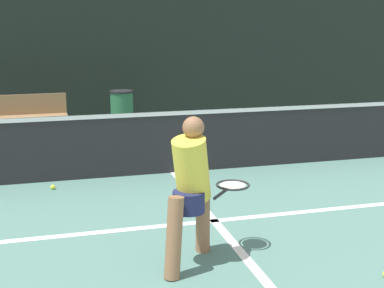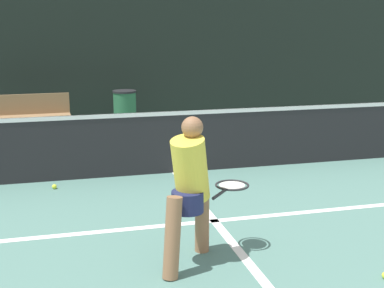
{
  "view_description": "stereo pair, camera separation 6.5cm",
  "coord_description": "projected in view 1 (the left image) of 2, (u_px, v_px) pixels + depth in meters",
  "views": [
    {
      "loc": [
        -1.77,
        -0.03,
        2.28
      ],
      "look_at": [
        -0.28,
        5.49,
        0.95
      ],
      "focal_mm": 50.0,
      "sensor_mm": 36.0,
      "label": 1
    },
    {
      "loc": [
        -1.71,
        -0.05,
        2.28
      ],
      "look_at": [
        -0.28,
        5.49,
        0.95
      ],
      "focal_mm": 50.0,
      "sensor_mm": 36.0,
      "label": 2
    }
  ],
  "objects": [
    {
      "name": "court_service_line",
      "position": [
        214.0,
        221.0,
        6.22
      ],
      "size": [
        8.25,
        0.1,
        0.01
      ],
      "primitive_type": "cube",
      "color": "white",
      "rests_on": "ground"
    },
    {
      "name": "court_center_mark",
      "position": [
        223.0,
        231.0,
        5.91
      ],
      "size": [
        0.1,
        4.87,
        0.01
      ],
      "primitive_type": "cube",
      "color": "white",
      "rests_on": "ground"
    },
    {
      "name": "net",
      "position": [
        173.0,
        140.0,
        8.08
      ],
      "size": [
        11.09,
        0.09,
        1.07
      ],
      "color": "slate",
      "rests_on": "ground"
    },
    {
      "name": "fence_back",
      "position": [
        129.0,
        51.0,
        11.86
      ],
      "size": [
        24.0,
        0.06,
        3.22
      ],
      "color": "black",
      "rests_on": "ground"
    },
    {
      "name": "player_practicing",
      "position": [
        192.0,
        186.0,
        5.01
      ],
      "size": [
        1.09,
        0.83,
        1.42
      ],
      "rotation": [
        0.0,
        0.0,
        0.86
      ],
      "color": "#8C6042",
      "rests_on": "ground"
    },
    {
      "name": "tennis_ball_scattered_8",
      "position": [
        53.0,
        187.0,
        7.37
      ],
      "size": [
        0.07,
        0.07,
        0.07
      ],
      "primitive_type": "sphere",
      "color": "#D1E033",
      "rests_on": "ground"
    },
    {
      "name": "courtside_bench",
      "position": [
        28.0,
        115.0,
        10.46
      ],
      "size": [
        1.51,
        0.41,
        0.86
      ],
      "rotation": [
        0.0,
        0.0,
        0.02
      ],
      "color": "olive",
      "rests_on": "ground"
    },
    {
      "name": "trash_bin",
      "position": [
        122.0,
        111.0,
        11.1
      ],
      "size": [
        0.49,
        0.49,
        0.86
      ],
      "color": "#28603D",
      "rests_on": "ground"
    },
    {
      "name": "building_far",
      "position": [
        81.0,
        16.0,
        26.52
      ],
      "size": [
        36.0,
        2.4,
        4.92
      ],
      "primitive_type": "cube",
      "color": "gray",
      "rests_on": "ground"
    }
  ]
}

